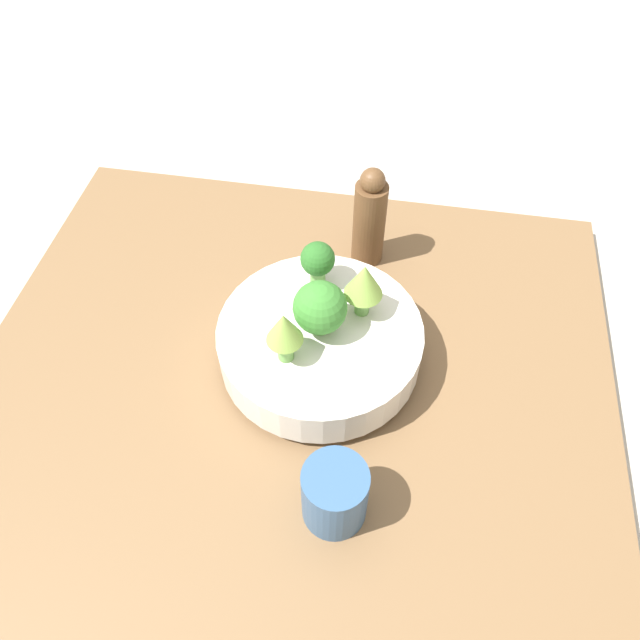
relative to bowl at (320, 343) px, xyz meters
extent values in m
plane|color=#ADA89E|center=(0.04, -0.04, -0.08)|extent=(6.00, 6.00, 0.00)
cube|color=brown|center=(0.04, -0.04, -0.06)|extent=(0.80, 0.89, 0.04)
cylinder|color=silver|center=(0.00, 0.00, -0.03)|extent=(0.12, 0.12, 0.01)
cylinder|color=silver|center=(0.00, 0.00, 0.00)|extent=(0.28, 0.28, 0.06)
cylinder|color=#6BA34C|center=(0.05, -0.03, 0.05)|extent=(0.02, 0.02, 0.04)
cone|color=#84AD47|center=(0.05, -0.03, 0.09)|extent=(0.05, 0.05, 0.05)
cylinder|color=#6BA34C|center=(-0.04, 0.05, 0.05)|extent=(0.02, 0.02, 0.04)
cone|color=#84AD47|center=(-0.04, 0.05, 0.09)|extent=(0.05, 0.05, 0.05)
cylinder|color=#609347|center=(0.00, 0.00, 0.04)|extent=(0.02, 0.02, 0.02)
sphere|color=#387A2D|center=(0.00, 0.00, 0.08)|extent=(0.07, 0.07, 0.07)
cylinder|color=#609347|center=(-0.08, -0.02, 0.05)|extent=(0.02, 0.02, 0.03)
sphere|color=#286023|center=(-0.08, -0.02, 0.08)|extent=(0.05, 0.05, 0.05)
cylinder|color=#33567F|center=(0.21, 0.05, 0.00)|extent=(0.08, 0.08, 0.09)
cylinder|color=brown|center=(-0.22, 0.04, 0.03)|extent=(0.05, 0.05, 0.14)
sphere|color=brown|center=(-0.22, 0.04, 0.11)|extent=(0.04, 0.04, 0.04)
camera|label=1|loc=(0.50, 0.09, 0.69)|focal=35.00mm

